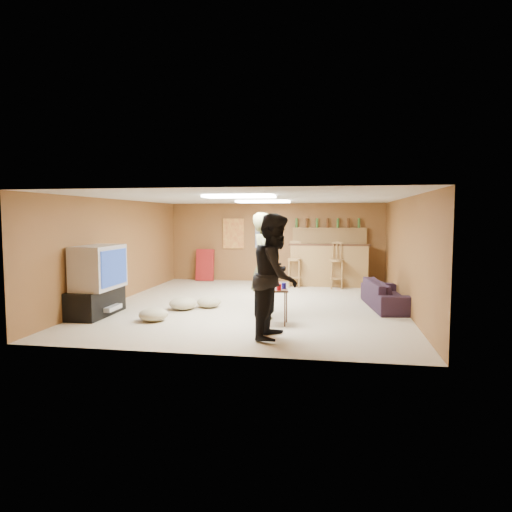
% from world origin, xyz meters
% --- Properties ---
extents(ground, '(7.00, 7.00, 0.00)m').
position_xyz_m(ground, '(0.00, 0.00, 0.00)').
color(ground, '#C1B193').
rests_on(ground, ground).
extents(ceiling, '(6.00, 7.00, 0.02)m').
position_xyz_m(ceiling, '(0.00, 0.00, 2.20)').
color(ceiling, silver).
rests_on(ceiling, ground).
extents(wall_back, '(6.00, 0.02, 2.20)m').
position_xyz_m(wall_back, '(0.00, 3.50, 1.10)').
color(wall_back, brown).
rests_on(wall_back, ground).
extents(wall_front, '(6.00, 0.02, 2.20)m').
position_xyz_m(wall_front, '(0.00, -3.50, 1.10)').
color(wall_front, brown).
rests_on(wall_front, ground).
extents(wall_left, '(0.02, 7.00, 2.20)m').
position_xyz_m(wall_left, '(-3.00, 0.00, 1.10)').
color(wall_left, brown).
rests_on(wall_left, ground).
extents(wall_right, '(0.02, 7.00, 2.20)m').
position_xyz_m(wall_right, '(3.00, 0.00, 1.10)').
color(wall_right, brown).
rests_on(wall_right, ground).
extents(tv_stand, '(0.55, 1.30, 0.50)m').
position_xyz_m(tv_stand, '(-2.72, -1.50, 0.25)').
color(tv_stand, black).
rests_on(tv_stand, ground).
extents(dvd_box, '(0.35, 0.50, 0.08)m').
position_xyz_m(dvd_box, '(-2.50, -1.50, 0.15)').
color(dvd_box, '#B2B2B7').
rests_on(dvd_box, tv_stand).
extents(tv_body, '(0.60, 1.10, 0.80)m').
position_xyz_m(tv_body, '(-2.65, -1.50, 0.90)').
color(tv_body, '#B2B2B7').
rests_on(tv_body, tv_stand).
extents(tv_screen, '(0.02, 0.95, 0.65)m').
position_xyz_m(tv_screen, '(-2.34, -1.50, 0.90)').
color(tv_screen, navy).
rests_on(tv_screen, tv_body).
extents(bar_counter, '(2.00, 0.60, 1.10)m').
position_xyz_m(bar_counter, '(1.50, 2.95, 0.55)').
color(bar_counter, olive).
rests_on(bar_counter, ground).
extents(bar_lip, '(2.10, 0.12, 0.05)m').
position_xyz_m(bar_lip, '(1.50, 2.70, 1.10)').
color(bar_lip, '#3C2113').
rests_on(bar_lip, bar_counter).
extents(bar_shelf, '(2.00, 0.18, 0.05)m').
position_xyz_m(bar_shelf, '(1.50, 3.40, 1.50)').
color(bar_shelf, olive).
rests_on(bar_shelf, bar_backing).
extents(bar_backing, '(2.00, 0.14, 0.60)m').
position_xyz_m(bar_backing, '(1.50, 3.42, 1.20)').
color(bar_backing, olive).
rests_on(bar_backing, bar_counter).
extents(poster_left, '(0.60, 0.03, 0.85)m').
position_xyz_m(poster_left, '(-1.20, 3.46, 1.35)').
color(poster_left, '#BF3F26').
rests_on(poster_left, wall_back).
extents(poster_right, '(0.55, 0.03, 0.80)m').
position_xyz_m(poster_right, '(-0.30, 3.46, 1.35)').
color(poster_right, '#334C99').
rests_on(poster_right, wall_back).
extents(folding_chair_stack, '(0.50, 0.26, 0.91)m').
position_xyz_m(folding_chair_stack, '(-2.00, 3.30, 0.45)').
color(folding_chair_stack, maroon).
rests_on(folding_chair_stack, ground).
extents(ceiling_panel_front, '(1.20, 0.60, 0.04)m').
position_xyz_m(ceiling_panel_front, '(0.00, -1.50, 2.17)').
color(ceiling_panel_front, white).
rests_on(ceiling_panel_front, ceiling).
extents(ceiling_panel_back, '(1.20, 0.60, 0.04)m').
position_xyz_m(ceiling_panel_back, '(0.00, 1.20, 2.17)').
color(ceiling_panel_back, white).
rests_on(ceiling_panel_back, ceiling).
extents(person_olive, '(0.65, 0.80, 1.90)m').
position_xyz_m(person_olive, '(0.38, -1.15, 0.95)').
color(person_olive, brown).
rests_on(person_olive, ground).
extents(person_black, '(0.80, 0.98, 1.87)m').
position_xyz_m(person_black, '(0.75, -2.47, 0.94)').
color(person_black, black).
rests_on(person_black, ground).
extents(sofa, '(0.97, 1.94, 0.54)m').
position_xyz_m(sofa, '(2.70, 0.13, 0.27)').
color(sofa, black).
rests_on(sofa, ground).
extents(tray_table, '(0.52, 0.44, 0.60)m').
position_xyz_m(tray_table, '(0.62, -1.63, 0.30)').
color(tray_table, '#3C2113').
rests_on(tray_table, ground).
extents(cup_red_near, '(0.08, 0.08, 0.11)m').
position_xyz_m(cup_red_near, '(0.51, -1.55, 0.65)').
color(cup_red_near, red).
rests_on(cup_red_near, tray_table).
extents(cup_red_far, '(0.10, 0.10, 0.11)m').
position_xyz_m(cup_red_far, '(0.71, -1.72, 0.65)').
color(cup_red_far, red).
rests_on(cup_red_far, tray_table).
extents(cup_blue, '(0.08, 0.08, 0.10)m').
position_xyz_m(cup_blue, '(0.78, -1.55, 0.65)').
color(cup_blue, '#161698').
rests_on(cup_blue, tray_table).
extents(bar_stool_left, '(0.45, 0.45, 1.10)m').
position_xyz_m(bar_stool_left, '(0.62, 2.51, 0.55)').
color(bar_stool_left, olive).
rests_on(bar_stool_left, ground).
extents(bar_stool_right, '(0.49, 0.49, 1.23)m').
position_xyz_m(bar_stool_right, '(1.70, 2.46, 0.62)').
color(bar_stool_right, olive).
rests_on(bar_stool_right, ground).
extents(cushion_near_tv, '(0.69, 0.69, 0.24)m').
position_xyz_m(cushion_near_tv, '(-1.30, -0.73, 0.12)').
color(cushion_near_tv, tan).
rests_on(cushion_near_tv, ground).
extents(cushion_mid, '(0.58, 0.58, 0.22)m').
position_xyz_m(cushion_mid, '(-0.86, -0.43, 0.11)').
color(cushion_mid, tan).
rests_on(cushion_mid, ground).
extents(cushion_far, '(0.64, 0.64, 0.23)m').
position_xyz_m(cushion_far, '(-1.50, -1.76, 0.12)').
color(cushion_far, tan).
rests_on(cushion_far, ground).
extents(bottle_row, '(1.76, 0.08, 0.26)m').
position_xyz_m(bottle_row, '(1.44, 3.38, 1.65)').
color(bottle_row, '#3F7233').
rests_on(bottle_row, bar_shelf).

